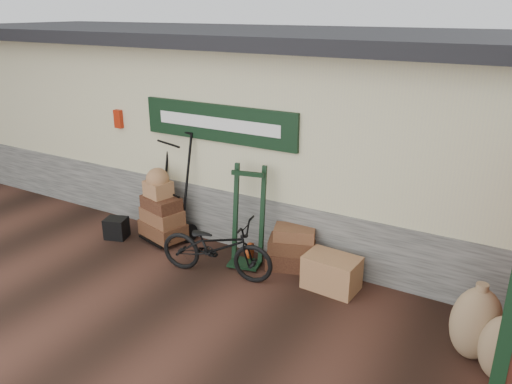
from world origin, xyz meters
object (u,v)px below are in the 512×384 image
porter_trolley (171,185)px  wicker_hamper (332,273)px  black_trunk (116,228)px  green_barrow (248,216)px  suitcase_stack (292,247)px  bicycle (216,244)px

porter_trolley → wicker_hamper: bearing=11.7°
black_trunk → porter_trolley: bearing=31.9°
green_barrow → suitcase_stack: size_ratio=2.04×
green_barrow → wicker_hamper: bearing=-15.0°
wicker_hamper → black_trunk: wicker_hamper is taller
bicycle → suitcase_stack: bearing=-57.8°
green_barrow → black_trunk: green_barrow is taller
green_barrow → suitcase_stack: bearing=5.1°
black_trunk → bicycle: (2.10, -0.17, 0.31)m
porter_trolley → suitcase_stack: size_ratio=2.50×
wicker_hamper → black_trunk: 3.63m
porter_trolley → black_trunk: porter_trolley is taller
green_barrow → wicker_hamper: 1.43m
porter_trolley → bicycle: porter_trolley is taller
suitcase_stack → wicker_hamper: size_ratio=1.02×
bicycle → green_barrow: bearing=-28.9°
porter_trolley → suitcase_stack: (2.12, 0.07, -0.58)m
porter_trolley → suitcase_stack: 2.20m
porter_trolley → wicker_hamper: (2.83, -0.19, -0.67)m
suitcase_stack → black_trunk: suitcase_stack is taller
porter_trolley → bicycle: (1.31, -0.67, -0.42)m
black_trunk → bicycle: size_ratio=0.20×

